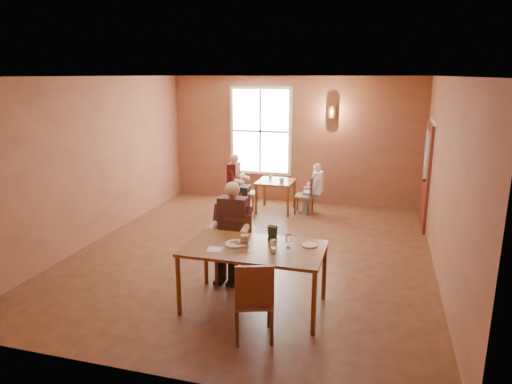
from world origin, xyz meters
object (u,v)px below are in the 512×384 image
(diner_white, at_px, (306,189))
(chair_diner_maroon, at_px, (248,192))
(chair_empty, at_px, (253,299))
(main_table, at_px, (254,277))
(diner_main, at_px, (233,238))
(chair_diner_white, at_px, (304,195))
(diner_maroon, at_px, (247,183))
(chair_diner_main, at_px, (234,250))
(second_table, at_px, (276,196))

(diner_white, distance_m, chair_diner_maroon, 1.34)
(chair_empty, bearing_deg, main_table, 86.26)
(diner_main, distance_m, chair_diner_white, 3.82)
(chair_empty, height_order, diner_white, diner_white)
(diner_white, xyz_separation_m, diner_maroon, (-1.36, 0.00, 0.07))
(diner_main, distance_m, diner_white, 3.81)
(main_table, relative_size, diner_maroon, 1.46)
(main_table, xyz_separation_m, chair_diner_main, (-0.50, 0.65, 0.08))
(chair_diner_main, distance_m, diner_white, 3.78)
(main_table, bearing_deg, chair_empty, -74.47)
(chair_diner_main, relative_size, diner_maroon, 0.81)
(chair_diner_main, height_order, chair_diner_maroon, chair_diner_main)
(main_table, height_order, chair_diner_maroon, main_table)
(diner_white, relative_size, chair_diner_maroon, 1.37)
(diner_white, height_order, diner_maroon, diner_maroon)
(diner_white, bearing_deg, second_table, 90.00)
(diner_main, height_order, diner_maroon, diner_main)
(diner_main, bearing_deg, chair_diner_main, -90.00)
(diner_main, relative_size, diner_maroon, 1.15)
(main_table, relative_size, chair_diner_maroon, 2.25)
(chair_diner_main, height_order, second_table, chair_diner_main)
(chair_empty, bearing_deg, diner_maroon, 88.29)
(main_table, bearing_deg, chair_diner_white, 91.18)
(chair_diner_main, distance_m, diner_main, 0.21)
(diner_main, height_order, chair_diner_maroon, diner_main)
(chair_diner_white, relative_size, diner_maroon, 0.68)
(second_table, bearing_deg, chair_diner_maroon, 180.00)
(chair_diner_white, distance_m, diner_white, 0.13)
(chair_empty, xyz_separation_m, chair_diner_maroon, (-1.58, 5.10, -0.09))
(main_table, height_order, chair_diner_main, chair_diner_main)
(chair_empty, relative_size, chair_diner_maroon, 1.23)
(diner_maroon, bearing_deg, chair_diner_white, 90.00)
(main_table, distance_m, diner_white, 4.40)
(second_table, xyz_separation_m, chair_diner_maroon, (-0.65, 0.00, 0.05))
(chair_diner_main, distance_m, second_table, 3.76)
(main_table, xyz_separation_m, diner_main, (-0.50, 0.62, 0.29))
(chair_empty, relative_size, diner_white, 0.90)
(chair_diner_main, height_order, chair_empty, chair_diner_main)
(diner_main, xyz_separation_m, second_table, (-0.24, 3.78, -0.36))
(main_table, relative_size, diner_main, 1.27)
(chair_diner_white, bearing_deg, main_table, -178.82)
(main_table, distance_m, chair_empty, 0.73)
(chair_diner_white, bearing_deg, chair_empty, -176.80)
(chair_diner_main, relative_size, chair_diner_white, 1.18)
(diner_white, bearing_deg, chair_diner_main, 173.32)
(second_table, xyz_separation_m, diner_maroon, (-0.68, 0.00, 0.27))
(chair_diner_main, xyz_separation_m, chair_diner_white, (0.41, 3.75, -0.08))
(diner_maroon, bearing_deg, chair_diner_maroon, 90.00)
(main_table, bearing_deg, chair_diner_maroon, 107.53)
(main_table, xyz_separation_m, chair_empty, (0.19, -0.70, 0.07))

